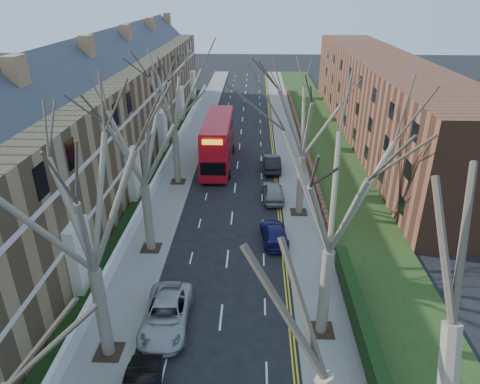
# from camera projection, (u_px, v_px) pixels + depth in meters

# --- Properties ---
(pavement_left) EXTENTS (3.00, 102.00, 0.12)m
(pavement_left) POSITION_uv_depth(u_px,v_px,m) (191.00, 145.00, 52.35)
(pavement_left) COLOR slate
(pavement_left) RESTS_ON ground
(pavement_right) EXTENTS (3.00, 102.00, 0.12)m
(pavement_right) POSITION_uv_depth(u_px,v_px,m) (289.00, 147.00, 51.96)
(pavement_right) COLOR slate
(pavement_right) RESTS_ON ground
(terrace_left) EXTENTS (9.70, 78.00, 13.60)m
(terrace_left) POSITION_uv_depth(u_px,v_px,m) (101.00, 119.00, 43.02)
(terrace_left) COLOR #95744B
(terrace_left) RESTS_ON ground
(flats_right) EXTENTS (13.97, 54.00, 10.00)m
(flats_right) POSITION_uv_depth(u_px,v_px,m) (381.00, 99.00, 53.08)
(flats_right) COLOR brown
(flats_right) RESTS_ON ground
(front_wall_left) EXTENTS (0.30, 78.00, 1.00)m
(front_wall_left) POSITION_uv_depth(u_px,v_px,m) (164.00, 165.00, 44.95)
(front_wall_left) COLOR white
(front_wall_left) RESTS_ON ground
(grass_verge_right) EXTENTS (6.00, 102.00, 0.06)m
(grass_verge_right) POSITION_uv_depth(u_px,v_px,m) (326.00, 146.00, 51.78)
(grass_verge_right) COLOR #213B15
(grass_verge_right) RESTS_ON ground
(tree_left_mid) EXTENTS (10.50, 10.50, 14.71)m
(tree_left_mid) POSITION_uv_depth(u_px,v_px,m) (80.00, 191.00, 18.49)
(tree_left_mid) COLOR #6E654F
(tree_left_mid) RESTS_ON ground
(tree_left_far) EXTENTS (10.15, 10.15, 14.22)m
(tree_left_far) POSITION_uv_depth(u_px,v_px,m) (139.00, 129.00, 27.64)
(tree_left_far) COLOR #6E654F
(tree_left_far) RESTS_ON ground
(tree_left_dist) EXTENTS (10.50, 10.50, 14.71)m
(tree_left_dist) POSITION_uv_depth(u_px,v_px,m) (172.00, 86.00, 38.32)
(tree_left_dist) COLOR #6E654F
(tree_left_dist) RESTS_ON ground
(tree_right_mid) EXTENTS (10.50, 10.50, 14.71)m
(tree_right_mid) POSITION_uv_depth(u_px,v_px,m) (337.00, 176.00, 19.93)
(tree_right_mid) COLOR #6E654F
(tree_right_mid) RESTS_ON ground
(tree_right_far) EXTENTS (10.15, 10.15, 14.22)m
(tree_right_far) POSITION_uv_depth(u_px,v_px,m) (306.00, 107.00, 32.68)
(tree_right_far) COLOR #6E654F
(tree_right_far) RESTS_ON ground
(double_decker_bus) EXTENTS (3.06, 12.07, 5.01)m
(double_decker_bus) POSITION_uv_depth(u_px,v_px,m) (218.00, 143.00, 45.92)
(double_decker_bus) COLOR #B20C18
(double_decker_bus) RESTS_ON ground
(car_left_far) EXTENTS (2.68, 5.58, 1.53)m
(car_left_far) POSITION_uv_depth(u_px,v_px,m) (166.00, 315.00, 24.22)
(car_left_far) COLOR #A6A7AC
(car_left_far) RESTS_ON ground
(car_right_near) EXTENTS (2.26, 4.64, 1.30)m
(car_right_near) POSITION_uv_depth(u_px,v_px,m) (274.00, 233.00, 32.49)
(car_right_near) COLOR #1A1854
(car_right_near) RESTS_ON ground
(car_right_mid) EXTENTS (2.07, 4.65, 1.56)m
(car_right_mid) POSITION_uv_depth(u_px,v_px,m) (273.00, 191.00, 38.87)
(car_right_mid) COLOR gray
(car_right_mid) RESTS_ON ground
(car_right_far) EXTENTS (1.81, 4.90, 1.60)m
(car_right_far) POSITION_uv_depth(u_px,v_px,m) (272.00, 163.00, 45.13)
(car_right_far) COLOR black
(car_right_far) RESTS_ON ground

